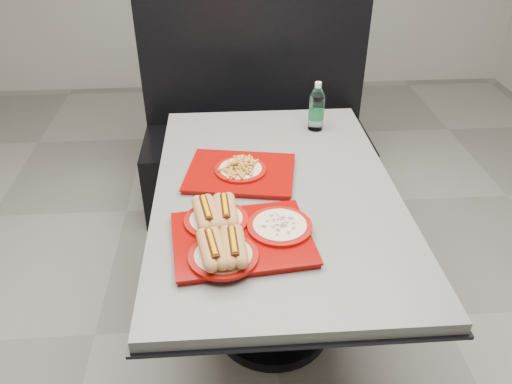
{
  "coord_description": "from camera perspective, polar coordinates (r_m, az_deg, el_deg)",
  "views": [
    {
      "loc": [
        -0.18,
        -1.57,
        1.76
      ],
      "look_at": [
        -0.08,
        -0.15,
        0.83
      ],
      "focal_mm": 35.0,
      "sensor_mm": 36.0,
      "label": 1
    }
  ],
  "objects": [
    {
      "name": "ground",
      "position": [
        2.36,
        1.87,
        -14.96
      ],
      "size": [
        6.0,
        6.0,
        0.0
      ],
      "primitive_type": "plane",
      "color": "gray",
      "rests_on": "ground"
    },
    {
      "name": "diner_table",
      "position": [
        1.97,
        2.17,
        -3.54
      ],
      "size": [
        0.92,
        1.42,
        0.75
      ],
      "color": "black",
      "rests_on": "ground"
    },
    {
      "name": "booth_bench",
      "position": [
        2.99,
        -0.05,
        6.22
      ],
      "size": [
        1.3,
        0.57,
        1.35
      ],
      "color": "black",
      "rests_on": "ground"
    },
    {
      "name": "tray_far",
      "position": [
        1.93,
        -1.77,
        2.44
      ],
      "size": [
        0.46,
        0.39,
        0.08
      ],
      "rotation": [
        0.0,
        0.0,
        -0.18
      ],
      "color": "#7E0603",
      "rests_on": "diner_table"
    },
    {
      "name": "tray_near",
      "position": [
        1.59,
        -2.29,
        -4.8
      ],
      "size": [
        0.47,
        0.4,
        0.1
      ],
      "rotation": [
        0.0,
        0.0,
        0.11
      ],
      "color": "#7E0603",
      "rests_on": "diner_table"
    },
    {
      "name": "water_bottle",
      "position": [
        2.28,
        6.93,
        9.37
      ],
      "size": [
        0.07,
        0.07,
        0.22
      ],
      "rotation": [
        0.0,
        0.0,
        -0.27
      ],
      "color": "silver",
      "rests_on": "diner_table"
    }
  ]
}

